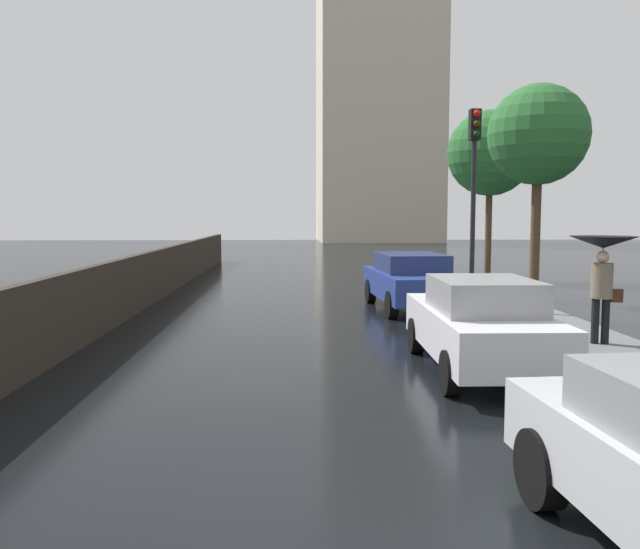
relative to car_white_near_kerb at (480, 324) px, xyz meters
The scene contains 8 objects.
ground 5.86m from the car_white_near_kerb, 117.36° to the right, with size 120.00×120.00×0.00m, color black.
car_white_near_kerb is the anchor object (origin of this frame).
car_blue_mid_road 6.79m from the car_white_near_kerb, 88.98° to the left, with size 2.09×4.38×1.47m.
pedestrian_with_umbrella_near 3.16m from the car_white_near_kerb, 28.99° to the left, with size 1.19×1.19×1.95m.
traffic_light 6.78m from the car_white_near_kerb, 75.93° to the left, with size 0.26×0.39×4.92m.
street_tree_near 15.41m from the car_white_near_kerb, 72.97° to the left, with size 3.18×3.18×6.37m.
street_tree_far 9.87m from the car_white_near_kerb, 64.53° to the left, with size 2.81×2.81×6.12m.
distant_tower 54.56m from the car_white_near_kerb, 84.73° to the left, with size 11.16×11.93×32.60m.
Camera 1 is at (-0.23, -4.85, 2.47)m, focal length 36.50 mm.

